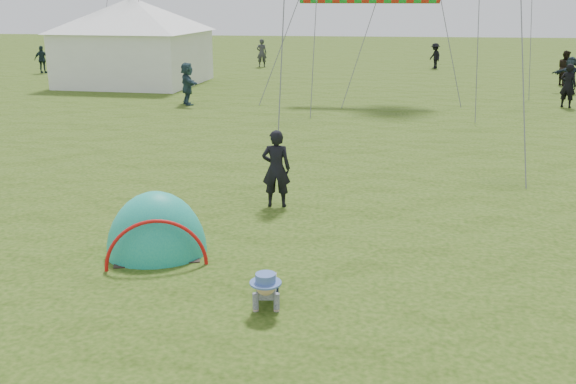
# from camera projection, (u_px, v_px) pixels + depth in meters

# --- Properties ---
(ground) EXTENTS (140.00, 140.00, 0.00)m
(ground) POSITION_uv_depth(u_px,v_px,m) (311.00, 316.00, 9.12)
(ground) COLOR #1D3B09
(crawling_toddler) EXTENTS (0.67, 0.88, 0.63)m
(crawling_toddler) POSITION_uv_depth(u_px,v_px,m) (266.00, 286.00, 9.32)
(crawling_toddler) COLOR black
(crawling_toddler) RESTS_ON ground
(popup_tent) EXTENTS (2.10, 1.90, 2.27)m
(popup_tent) POSITION_uv_depth(u_px,v_px,m) (158.00, 253.00, 11.36)
(popup_tent) COLOR teal
(popup_tent) RESTS_ON ground
(standing_adult) EXTENTS (0.64, 0.44, 1.68)m
(standing_adult) POSITION_uv_depth(u_px,v_px,m) (276.00, 169.00, 13.70)
(standing_adult) COLOR black
(standing_adult) RESTS_ON ground
(event_marquee) EXTENTS (7.25, 7.25, 4.69)m
(event_marquee) POSITION_uv_depth(u_px,v_px,m) (134.00, 38.00, 33.18)
(event_marquee) COLOR white
(event_marquee) RESTS_ON ground
(crowd_person_0) EXTENTS (0.78, 0.72, 1.78)m
(crowd_person_0) POSITION_uv_depth(u_px,v_px,m) (568.00, 86.00, 26.26)
(crowd_person_0) COLOR black
(crowd_person_0) RESTS_ON ground
(crowd_person_2) EXTENTS (0.98, 0.47, 1.62)m
(crowd_person_2) POSITION_uv_depth(u_px,v_px,m) (42.00, 60.00, 38.31)
(crowd_person_2) COLOR #192930
(crowd_person_2) RESTS_ON ground
(crowd_person_3) EXTENTS (0.98, 1.19, 1.60)m
(crowd_person_3) POSITION_uv_depth(u_px,v_px,m) (435.00, 56.00, 40.92)
(crowd_person_3) COLOR black
(crowd_person_3) RESTS_ON ground
(crowd_person_4) EXTENTS (0.67, 0.91, 1.69)m
(crowd_person_4) POSITION_uv_depth(u_px,v_px,m) (62.00, 63.00, 36.06)
(crowd_person_4) COLOR black
(crowd_person_4) RESTS_ON ground
(crowd_person_5) EXTENTS (1.63, 1.18, 1.71)m
(crowd_person_5) POSITION_uv_depth(u_px,v_px,m) (570.00, 75.00, 30.29)
(crowd_person_5) COLOR #1A252E
(crowd_person_5) RESTS_ON ground
(crowd_person_6) EXTENTS (0.69, 0.49, 1.80)m
(crowd_person_6) POSITION_uv_depth(u_px,v_px,m) (262.00, 53.00, 41.83)
(crowd_person_6) COLOR #2E2F33
(crowd_person_6) RESTS_ON ground
(crowd_person_8) EXTENTS (0.98, 1.11, 1.80)m
(crowd_person_8) POSITION_uv_depth(u_px,v_px,m) (174.00, 56.00, 39.65)
(crowd_person_8) COLOR #21363F
(crowd_person_8) RESTS_ON ground
(crowd_person_11) EXTENTS (1.24, 1.69, 1.77)m
(crowd_person_11) POSITION_uv_depth(u_px,v_px,m) (187.00, 84.00, 26.95)
(crowd_person_11) COLOR #28414C
(crowd_person_11) RESTS_ON ground
(crowd_person_13) EXTENTS (0.85, 1.00, 1.79)m
(crowd_person_13) POSITION_uv_depth(u_px,v_px,m) (565.00, 68.00, 32.88)
(crowd_person_13) COLOR black
(crowd_person_13) RESTS_ON ground
(crowd_person_14) EXTENTS (1.05, 0.72, 1.65)m
(crowd_person_14) POSITION_uv_depth(u_px,v_px,m) (67.00, 68.00, 33.54)
(crowd_person_14) COLOR black
(crowd_person_14) RESTS_ON ground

